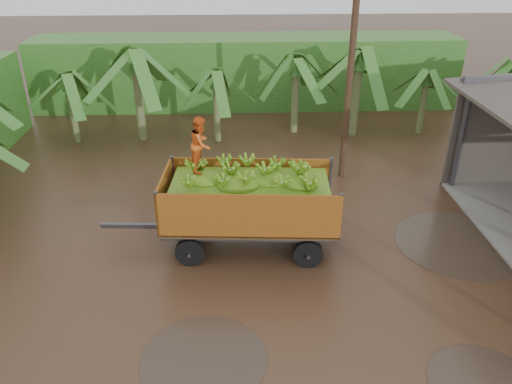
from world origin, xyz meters
TOP-DOWN VIEW (x-y plane):
  - ground at (0.00, 0.00)m, footprint 100.00×100.00m
  - hedge_north at (-2.00, 16.00)m, footprint 22.00×3.00m
  - banana_trailer at (-2.29, 2.17)m, footprint 6.99×2.75m
  - utility_pole at (1.42, 6.82)m, footprint 1.20×0.24m
  - banana_plants at (-5.68, 6.59)m, footprint 24.94×19.88m

SIDE VIEW (x-z plane):
  - ground at x=0.00m, z-range 0.00..0.00m
  - banana_trailer at x=-2.29m, z-range -0.44..3.45m
  - hedge_north at x=-2.00m, z-range 0.00..3.60m
  - banana_plants at x=-5.68m, z-range -0.26..4.08m
  - utility_pole at x=1.42m, z-range 0.06..7.67m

